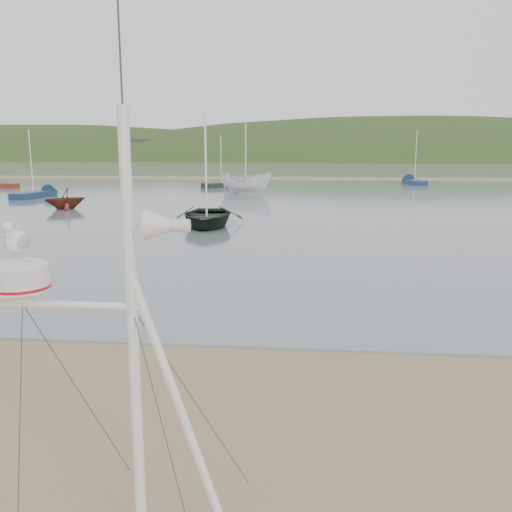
# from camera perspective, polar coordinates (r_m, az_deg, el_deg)

# --- Properties ---
(ground) EXTENTS (560.00, 560.00, 0.00)m
(ground) POSITION_cam_1_polar(r_m,az_deg,el_deg) (8.03, -16.65, -19.03)
(ground) COLOR olive
(ground) RESTS_ON ground
(water) EXTENTS (560.00, 256.00, 0.04)m
(water) POSITION_cam_1_polar(r_m,az_deg,el_deg) (138.46, 4.64, 9.43)
(water) COLOR slate
(water) RESTS_ON ground
(sandbar) EXTENTS (560.00, 7.00, 0.07)m
(sandbar) POSITION_cam_1_polar(r_m,az_deg,el_deg) (76.53, 3.66, 8.16)
(sandbar) COLOR olive
(sandbar) RESTS_ON water
(hill_ridge) EXTENTS (620.00, 180.00, 80.00)m
(hill_ridge) POSITION_cam_1_polar(r_m,az_deg,el_deg) (243.04, 9.46, 5.36)
(hill_ridge) COLOR #263917
(hill_ridge) RESTS_ON ground
(far_cottages) EXTENTS (294.40, 6.30, 8.00)m
(far_cottages) POSITION_cam_1_polar(r_m,az_deg,el_deg) (202.38, 5.91, 11.05)
(far_cottages) COLOR silver
(far_cottages) RESTS_ON ground
(mast_rig) EXTENTS (2.35, 2.51, 5.30)m
(mast_rig) POSITION_cam_1_polar(r_m,az_deg,el_deg) (5.72, -13.21, -17.23)
(mast_rig) COLOR white
(mast_rig) RESTS_ON ground
(boat_dark) EXTENTS (3.84, 1.47, 5.25)m
(boat_dark) POSITION_cam_1_polar(r_m,az_deg,el_deg) (28.30, -5.29, 8.41)
(boat_dark) COLOR black
(boat_dark) RESTS_ON water
(boat_red) EXTENTS (2.62, 2.66, 2.69)m
(boat_red) POSITION_cam_1_polar(r_m,az_deg,el_deg) (38.95, -19.53, 6.66)
(boat_red) COLOR #602316
(boat_red) RESTS_ON water
(boat_white) EXTENTS (2.47, 2.44, 5.14)m
(boat_white) POSITION_cam_1_polar(r_m,az_deg,el_deg) (49.91, -1.09, 9.53)
(boat_white) COLOR silver
(boat_white) RESTS_ON water
(sailboat_blue_far) EXTENTS (2.29, 6.94, 6.78)m
(sailboat_blue_far) POSITION_cam_1_polar(r_m,az_deg,el_deg) (67.92, 15.93, 7.58)
(sailboat_blue_far) COLOR #152A4C
(sailboat_blue_far) RESTS_ON ground
(sailboat_blue_near) EXTENTS (2.10, 6.20, 6.07)m
(sailboat_blue_near) POSITION_cam_1_polar(r_m,az_deg,el_deg) (50.44, -21.42, 6.17)
(sailboat_blue_near) COLOR #152A4C
(sailboat_blue_near) RESTS_ON ground
(sailboat_dark_mid) EXTENTS (4.80, 5.59, 5.96)m
(sailboat_dark_mid) POSITION_cam_1_polar(r_m,az_deg,el_deg) (59.79, -2.65, 7.57)
(sailboat_dark_mid) COLOR black
(sailboat_dark_mid) RESTS_ON ground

